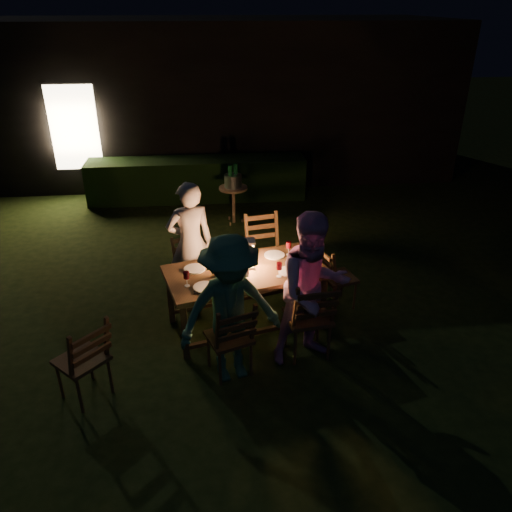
{
  "coord_description": "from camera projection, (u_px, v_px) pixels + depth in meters",
  "views": [
    {
      "loc": [
        -0.3,
        -5.73,
        3.53
      ],
      "look_at": [
        0.23,
        -0.44,
        0.8
      ],
      "focal_mm": 35.0,
      "sensor_mm": 36.0,
      "label": 1
    }
  ],
  "objects": [
    {
      "name": "napkin_left",
      "position": [
        242.0,
        285.0,
        5.44
      ],
      "size": [
        0.18,
        0.14,
        0.01
      ],
      "primitive_type": "cube",
      "color": "red",
      "rests_on": "dining_table"
    },
    {
      "name": "chair_near_right",
      "position": [
        308.0,
        330.0,
        5.46
      ],
      "size": [
        0.52,
        0.55,
        1.05
      ],
      "rotation": [
        0.0,
        0.0,
        0.12
      ],
      "color": "#4A3318",
      "rests_on": "ground"
    },
    {
      "name": "chair_far_right",
      "position": [
        265.0,
        266.0,
        6.78
      ],
      "size": [
        0.54,
        0.57,
        1.04
      ],
      "rotation": [
        0.0,
        0.0,
        3.31
      ],
      "color": "#4A3318",
      "rests_on": "ground"
    },
    {
      "name": "ice_bucket",
      "position": [
        233.0,
        181.0,
        8.55
      ],
      "size": [
        0.3,
        0.3,
        0.22
      ],
      "primitive_type": "cylinder",
      "color": "#A5A8AD",
      "rests_on": "side_table"
    },
    {
      "name": "wineglass_e",
      "position": [
        246.0,
        277.0,
        5.44
      ],
      "size": [
        0.06,
        0.06,
        0.18
      ],
      "primitive_type": null,
      "color": "silver",
      "rests_on": "dining_table"
    },
    {
      "name": "plate_near_right",
      "position": [
        289.0,
        271.0,
        5.71
      ],
      "size": [
        0.25,
        0.25,
        0.01
      ],
      "primitive_type": "cylinder",
      "color": "white",
      "rests_on": "dining_table"
    },
    {
      "name": "person_house_side",
      "position": [
        190.0,
        243.0,
        6.28
      ],
      "size": [
        0.67,
        0.52,
        1.61
      ],
      "primitive_type": "imported",
      "rotation": [
        0.0,
        0.0,
        3.4
      ],
      "color": "beige",
      "rests_on": "ground"
    },
    {
      "name": "wineglass_a",
      "position": [
        214.0,
        257.0,
        5.86
      ],
      "size": [
        0.06,
        0.06,
        0.18
      ],
      "primitive_type": null,
      "color": "#59070F",
      "rests_on": "dining_table"
    },
    {
      "name": "lantern",
      "position": [
        248.0,
        255.0,
        5.75
      ],
      "size": [
        0.16,
        0.16,
        0.35
      ],
      "color": "white",
      "rests_on": "dining_table"
    },
    {
      "name": "plate_near_left",
      "position": [
        205.0,
        287.0,
        5.4
      ],
      "size": [
        0.25,
        0.25,
        0.01
      ],
      "primitive_type": "cylinder",
      "color": "white",
      "rests_on": "dining_table"
    },
    {
      "name": "person_opp_left",
      "position": [
        230.0,
        311.0,
        4.91
      ],
      "size": [
        1.16,
        0.85,
        1.62
      ],
      "primitive_type": "imported",
      "rotation": [
        0.0,
        0.0,
        0.26
      ],
      "color": "#366C51",
      "rests_on": "ground"
    },
    {
      "name": "plate_far_right",
      "position": [
        274.0,
        255.0,
        6.08
      ],
      "size": [
        0.25,
        0.25,
        0.01
      ],
      "primitive_type": "cylinder",
      "color": "white",
      "rests_on": "dining_table"
    },
    {
      "name": "wineglass_d",
      "position": [
        289.0,
        248.0,
        6.06
      ],
      "size": [
        0.06,
        0.06,
        0.18
      ],
      "primitive_type": null,
      "color": "#59070F",
      "rests_on": "dining_table"
    },
    {
      "name": "plate_far_left",
      "position": [
        195.0,
        269.0,
        5.77
      ],
      "size": [
        0.25,
        0.25,
        0.01
      ],
      "primitive_type": "cylinder",
      "color": "white",
      "rests_on": "dining_table"
    },
    {
      "name": "garden_envelope",
      "position": [
        216.0,
        96.0,
        11.43
      ],
      "size": [
        40.0,
        40.0,
        3.2
      ],
      "color": "black",
      "rests_on": "ground"
    },
    {
      "name": "chair_near_left",
      "position": [
        230.0,
        350.0,
        5.19
      ],
      "size": [
        0.55,
        0.57,
        0.95
      ],
      "rotation": [
        0.0,
        0.0,
        0.35
      ],
      "color": "#4A3318",
      "rests_on": "ground"
    },
    {
      "name": "chair_far_left",
      "position": [
        194.0,
        282.0,
        6.48
      ],
      "size": [
        0.53,
        0.55,
        0.89
      ],
      "rotation": [
        0.0,
        0.0,
        3.52
      ],
      "color": "#4A3318",
      "rests_on": "ground"
    },
    {
      "name": "chair_spare",
      "position": [
        85.0,
        373.0,
        4.87
      ],
      "size": [
        0.63,
        0.63,
        0.96
      ],
      "rotation": [
        0.0,
        0.0,
        0.8
      ],
      "color": "#4A3318",
      "rests_on": "ground"
    },
    {
      "name": "wineglass_c",
      "position": [
        279.0,
        270.0,
        5.58
      ],
      "size": [
        0.06,
        0.06,
        0.18
      ],
      "primitive_type": null,
      "color": "#59070F",
      "rests_on": "dining_table"
    },
    {
      "name": "bottle_table",
      "position": [
        225.0,
        263.0,
        5.62
      ],
      "size": [
        0.07,
        0.07,
        0.28
      ],
      "primitive_type": "cylinder",
      "color": "#0F471E",
      "rests_on": "dining_table"
    },
    {
      "name": "side_table",
      "position": [
        233.0,
        191.0,
        8.64
      ],
      "size": [
        0.49,
        0.49,
        0.66
      ],
      "color": "#876143",
      "rests_on": "ground"
    },
    {
      "name": "napkin_right",
      "position": [
        300.0,
        273.0,
        5.68
      ],
      "size": [
        0.18,
        0.14,
        0.01
      ],
      "primitive_type": "cube",
      "color": "red",
      "rests_on": "dining_table"
    },
    {
      "name": "bottle_bucket_b",
      "position": [
        236.0,
        177.0,
        8.57
      ],
      "size": [
        0.07,
        0.07,
        0.32
      ],
      "primitive_type": "cylinder",
      "color": "#0F471E",
      "rests_on": "side_table"
    },
    {
      "name": "bottle_bucket_a",
      "position": [
        230.0,
        179.0,
        8.49
      ],
      "size": [
        0.07,
        0.07,
        0.32
      ],
      "primitive_type": "cylinder",
      "color": "#0F471E",
      "rests_on": "side_table"
    },
    {
      "name": "wineglass_b",
      "position": [
        187.0,
        279.0,
        5.4
      ],
      "size": [
        0.06,
        0.06,
        0.18
      ],
      "primitive_type": null,
      "color": "#59070F",
      "rests_on": "dining_table"
    },
    {
      "name": "person_opp_right",
      "position": [
        313.0,
        290.0,
        5.17
      ],
      "size": [
        0.97,
        0.84,
        1.71
      ],
      "primitive_type": "imported",
      "rotation": [
        0.0,
        0.0,
        0.26
      ],
      "color": "#D895CD",
      "rests_on": "ground"
    },
    {
      "name": "dining_table",
      "position": [
        246.0,
        276.0,
        5.79
      ],
      "size": [
        1.99,
        1.34,
        0.76
      ],
      "rotation": [
        0.0,
        0.0,
        0.26
      ],
      "color": "#4A3318",
      "rests_on": "ground"
    },
    {
      "name": "phone",
      "position": [
        200.0,
        292.0,
        5.32
      ],
      "size": [
        0.14,
        0.07,
        0.01
      ],
      "primitive_type": "cube",
      "color": "black",
      "rests_on": "dining_table"
    },
    {
      "name": "chair_end",
      "position": [
        337.0,
        287.0,
        6.37
      ],
      "size": [
        0.52,
        0.49,
        0.89
      ],
      "rotation": [
        0.0,
        0.0,
        -1.31
      ],
      "color": "#4A3318",
      "rests_on": "ground"
    }
  ]
}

